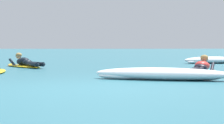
{
  "coord_description": "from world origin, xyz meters",
  "views": [
    {
      "loc": [
        0.04,
        -6.88,
        0.77
      ],
      "look_at": [
        0.72,
        5.44,
        0.23
      ],
      "focal_mm": 63.43,
      "sensor_mm": 36.0,
      "label": 1
    }
  ],
  "objects": [
    {
      "name": "whitewater_mid_left",
      "position": [
        5.04,
        9.17,
        0.13
      ],
      "size": [
        2.47,
        1.21,
        0.29
      ],
      "color": "white",
      "rests_on": "ground"
    },
    {
      "name": "ground_plane",
      "position": [
        0.0,
        10.0,
        0.0
      ],
      "size": [
        120.0,
        120.0,
        0.0
      ],
      "primitive_type": "plane",
      "color": "#2D6B7A"
    },
    {
      "name": "surfer_near",
      "position": [
        3.01,
        3.53,
        0.14
      ],
      "size": [
        1.38,
        2.41,
        0.53
      ],
      "color": "#2DB2D1",
      "rests_on": "ground"
    },
    {
      "name": "whitewater_mid_right",
      "position": [
        1.62,
        1.69,
        0.13
      ],
      "size": [
        3.07,
        1.57,
        0.27
      ],
      "color": "white",
      "rests_on": "ground"
    },
    {
      "name": "surfer_far",
      "position": [
        -2.22,
        6.86,
        0.13
      ],
      "size": [
        1.8,
        2.41,
        0.54
      ],
      "color": "yellow",
      "rests_on": "ground"
    }
  ]
}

